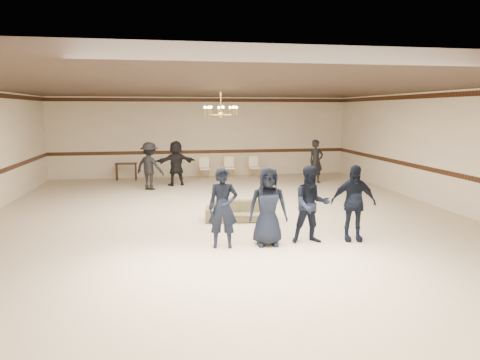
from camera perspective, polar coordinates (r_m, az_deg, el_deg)
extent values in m
cube|color=beige|center=(10.91, -1.80, -4.93)|extent=(12.00, 14.00, 0.01)
cube|color=black|center=(10.59, -1.88, 12.11)|extent=(12.00, 14.00, 0.01)
cube|color=beige|center=(17.56, -5.06, 5.71)|extent=(12.00, 0.01, 3.20)
cube|color=beige|center=(3.92, 12.76, -6.81)|extent=(12.00, 0.01, 3.20)
cube|color=beige|center=(12.91, 25.62, 3.58)|extent=(0.01, 14.00, 3.20)
cube|color=#3A1C11|center=(17.60, -5.02, 3.76)|extent=(12.00, 0.02, 0.14)
cube|color=#3A1C11|center=(17.52, -5.12, 10.55)|extent=(12.00, 0.02, 0.14)
imported|color=black|center=(8.36, -2.28, -3.74)|extent=(0.63, 0.46, 1.58)
imported|color=black|center=(8.53, 3.73, -3.50)|extent=(0.81, 0.57, 1.58)
imported|color=black|center=(8.78, 9.46, -3.24)|extent=(0.81, 0.66, 1.58)
imported|color=black|center=(9.11, 14.82, -2.97)|extent=(0.98, 0.55, 1.58)
imported|color=#676644|center=(10.52, -0.04, -4.09)|extent=(1.73, 0.87, 0.49)
imported|color=black|center=(14.80, -11.92, 1.81)|extent=(1.20, 1.07, 1.61)
imported|color=black|center=(15.49, -8.51, 2.23)|extent=(1.57, 0.81, 1.61)
imported|color=black|center=(16.04, 10.07, 2.43)|extent=(0.67, 0.52, 1.61)
cube|color=black|center=(17.10, -14.88, 1.09)|extent=(0.83, 0.41, 0.67)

